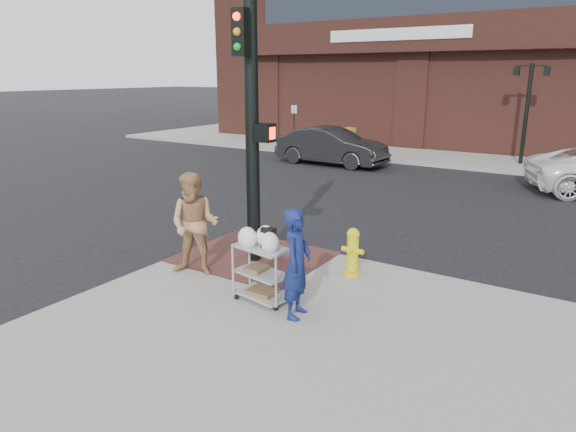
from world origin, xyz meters
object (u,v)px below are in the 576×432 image
Objects in this scene: fire_hydrant at (353,251)px; pedestrian_tan at (195,224)px; utility_cart at (262,268)px; woman_blue at (297,264)px; sedan_dark at (331,146)px; lamp_post at (528,103)px; traffic_signal_pole at (252,125)px.

pedestrian_tan is at bearing -148.98° from fire_hydrant.
pedestrian_tan is at bearing 169.53° from utility_cart.
woman_blue is at bearing -11.28° from utility_cart.
pedestrian_tan reaches higher than woman_blue.
woman_blue is 14.61m from sedan_dark.
traffic_signal_pole is at bearing -99.24° from lamp_post.
lamp_post is 16.71m from pedestrian_tan.
pedestrian_tan is 1.80m from utility_cart.
woman_blue reaches higher than utility_cart.
sedan_dark is at bearing 111.07° from traffic_signal_pole.
woman_blue reaches higher than fire_hydrant.
lamp_post is 15.43m from traffic_signal_pole.
pedestrian_tan is at bearing 66.61° from woman_blue.
traffic_signal_pole is 3.97× the size of utility_cart.
fire_hydrant is (1.99, 0.34, -2.22)m from traffic_signal_pole.
pedestrian_tan is (-2.49, 0.47, 0.10)m from woman_blue.
woman_blue is 0.82m from utility_cart.
pedestrian_tan is (-0.49, -1.15, -1.73)m from traffic_signal_pole.
pedestrian_tan is at bearing -100.26° from lamp_post.
pedestrian_tan is at bearing -161.26° from sedan_dark.
traffic_signal_pole is at bearing 46.21° from pedestrian_tan.
pedestrian_tan is 1.52× the size of utility_cart.
lamp_post reaches higher than pedestrian_tan.
sedan_dark is at bearing 119.92° from fire_hydrant.
fire_hydrant is (2.48, 1.49, -0.49)m from pedestrian_tan.
woman_blue is at bearing -91.61° from lamp_post.
pedestrian_tan is at bearing -112.94° from traffic_signal_pole.
traffic_signal_pole is 12.49m from sedan_dark.
lamp_post reaches higher than fire_hydrant.
traffic_signal_pole is 2.13m from pedestrian_tan.
traffic_signal_pole is 2.94× the size of woman_blue.
traffic_signal_pole is at bearing -157.51° from sedan_dark.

